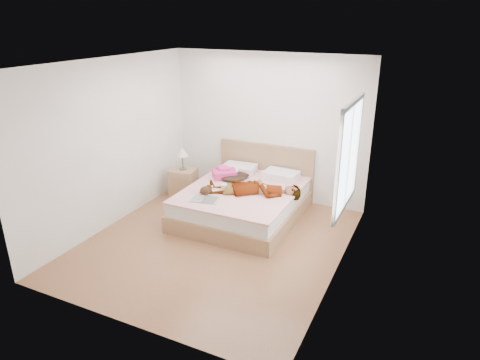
{
  "coord_description": "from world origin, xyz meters",
  "views": [
    {
      "loc": [
        2.73,
        -4.91,
        3.16
      ],
      "look_at": [
        0.0,
        0.85,
        0.7
      ],
      "focal_mm": 32.0,
      "sensor_mm": 36.0,
      "label": 1
    }
  ],
  "objects_px": {
    "magazine": "(204,199)",
    "coffee_mug": "(224,187)",
    "woman": "(254,186)",
    "phone": "(237,170)",
    "nightstand": "(184,181)",
    "plush_toy": "(206,190)",
    "bed": "(245,200)",
    "towel": "(224,173)"
  },
  "relations": [
    {
      "from": "magazine",
      "to": "coffee_mug",
      "type": "height_order",
      "value": "coffee_mug"
    },
    {
      "from": "woman",
      "to": "coffee_mug",
      "type": "distance_m",
      "value": 0.49
    },
    {
      "from": "phone",
      "to": "coffee_mug",
      "type": "distance_m",
      "value": 0.55
    },
    {
      "from": "phone",
      "to": "nightstand",
      "type": "distance_m",
      "value": 1.13
    },
    {
      "from": "nightstand",
      "to": "plush_toy",
      "type": "bearing_deg",
      "value": -39.88
    },
    {
      "from": "woman",
      "to": "bed",
      "type": "relative_size",
      "value": 0.72
    },
    {
      "from": "magazine",
      "to": "coffee_mug",
      "type": "distance_m",
      "value": 0.49
    },
    {
      "from": "magazine",
      "to": "coffee_mug",
      "type": "bearing_deg",
      "value": 77.79
    },
    {
      "from": "bed",
      "to": "towel",
      "type": "xyz_separation_m",
      "value": [
        -0.52,
        0.27,
        0.32
      ]
    },
    {
      "from": "towel",
      "to": "plush_toy",
      "type": "bearing_deg",
      "value": -83.73
    },
    {
      "from": "woman",
      "to": "phone",
      "type": "relative_size",
      "value": 17.42
    },
    {
      "from": "magazine",
      "to": "plush_toy",
      "type": "bearing_deg",
      "value": 111.82
    },
    {
      "from": "woman",
      "to": "magazine",
      "type": "bearing_deg",
      "value": -62.55
    },
    {
      "from": "phone",
      "to": "towel",
      "type": "height_order",
      "value": "towel"
    },
    {
      "from": "magazine",
      "to": "towel",
      "type": "bearing_deg",
      "value": 99.66
    },
    {
      "from": "bed",
      "to": "nightstand",
      "type": "xyz_separation_m",
      "value": [
        -1.34,
        0.23,
        0.04
      ]
    },
    {
      "from": "woman",
      "to": "coffee_mug",
      "type": "height_order",
      "value": "woman"
    },
    {
      "from": "phone",
      "to": "coffee_mug",
      "type": "height_order",
      "value": "phone"
    },
    {
      "from": "bed",
      "to": "towel",
      "type": "bearing_deg",
      "value": 152.73
    },
    {
      "from": "plush_toy",
      "to": "magazine",
      "type": "bearing_deg",
      "value": -68.18
    },
    {
      "from": "nightstand",
      "to": "coffee_mug",
      "type": "bearing_deg",
      "value": -24.29
    },
    {
      "from": "phone",
      "to": "towel",
      "type": "relative_size",
      "value": 0.17
    },
    {
      "from": "towel",
      "to": "magazine",
      "type": "xyz_separation_m",
      "value": [
        0.17,
        -1.01,
        -0.08
      ]
    },
    {
      "from": "towel",
      "to": "woman",
      "type": "bearing_deg",
      "value": -28.0
    },
    {
      "from": "bed",
      "to": "magazine",
      "type": "xyz_separation_m",
      "value": [
        -0.35,
        -0.75,
        0.24
      ]
    },
    {
      "from": "woman",
      "to": "plush_toy",
      "type": "xyz_separation_m",
      "value": [
        -0.66,
        -0.41,
        -0.03
      ]
    },
    {
      "from": "phone",
      "to": "coffee_mug",
      "type": "bearing_deg",
      "value": -106.46
    },
    {
      "from": "coffee_mug",
      "to": "magazine",
      "type": "bearing_deg",
      "value": -102.21
    },
    {
      "from": "nightstand",
      "to": "bed",
      "type": "bearing_deg",
      "value": -9.56
    },
    {
      "from": "bed",
      "to": "towel",
      "type": "relative_size",
      "value": 4.05
    },
    {
      "from": "plush_toy",
      "to": "nightstand",
      "type": "distance_m",
      "value": 1.22
    },
    {
      "from": "magazine",
      "to": "coffee_mug",
      "type": "xyz_separation_m",
      "value": [
        0.1,
        0.48,
        0.05
      ]
    },
    {
      "from": "phone",
      "to": "coffee_mug",
      "type": "relative_size",
      "value": 0.6
    },
    {
      "from": "nightstand",
      "to": "woman",
      "type": "bearing_deg",
      "value": -12.75
    },
    {
      "from": "phone",
      "to": "plush_toy",
      "type": "height_order",
      "value": "phone"
    },
    {
      "from": "nightstand",
      "to": "phone",
      "type": "bearing_deg",
      "value": 2.42
    },
    {
      "from": "phone",
      "to": "bed",
      "type": "xyz_separation_m",
      "value": [
        0.27,
        -0.27,
        -0.4
      ]
    },
    {
      "from": "plush_toy",
      "to": "nightstand",
      "type": "relative_size",
      "value": 0.27
    },
    {
      "from": "bed",
      "to": "nightstand",
      "type": "height_order",
      "value": "bed"
    },
    {
      "from": "towel",
      "to": "coffee_mug",
      "type": "distance_m",
      "value": 0.6
    },
    {
      "from": "coffee_mug",
      "to": "plush_toy",
      "type": "height_order",
      "value": "plush_toy"
    },
    {
      "from": "phone",
      "to": "plush_toy",
      "type": "distance_m",
      "value": 0.83
    }
  ]
}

